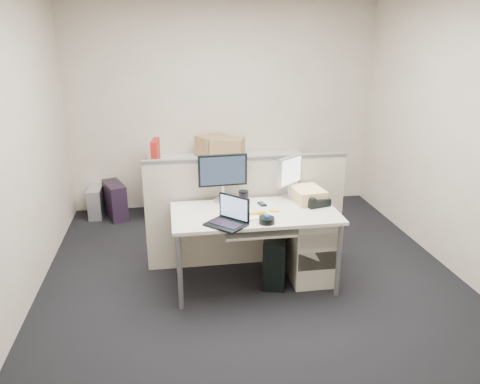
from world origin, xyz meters
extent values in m
cube|color=black|center=(0.00, 0.00, -0.01)|extent=(4.00, 4.50, 0.01)
cube|color=beige|center=(0.00, 2.25, 1.35)|extent=(4.00, 0.02, 2.70)
cube|color=beige|center=(0.00, -2.25, 1.35)|extent=(4.00, 0.02, 2.70)
cube|color=beige|center=(-2.00, 0.00, 1.35)|extent=(0.02, 4.50, 2.70)
cube|color=beige|center=(2.00, 0.00, 1.35)|extent=(0.02, 4.50, 2.70)
cube|color=beige|center=(0.00, 0.00, 0.71)|extent=(1.50, 0.75, 0.03)
cylinder|color=slate|center=(-0.70, -0.33, 0.35)|extent=(0.04, 0.04, 0.70)
cylinder|color=slate|center=(-0.70, 0.33, 0.35)|extent=(0.04, 0.04, 0.70)
cylinder|color=slate|center=(0.70, -0.33, 0.35)|extent=(0.04, 0.04, 0.70)
cylinder|color=slate|center=(0.70, 0.33, 0.35)|extent=(0.04, 0.04, 0.70)
cube|color=beige|center=(0.00, -0.18, 0.62)|extent=(0.62, 0.32, 0.02)
cube|color=beige|center=(0.55, 0.05, 0.33)|extent=(0.40, 0.55, 0.65)
cube|color=beige|center=(0.00, 0.45, 0.55)|extent=(2.00, 0.06, 1.10)
cube|color=beige|center=(0.00, 1.93, 0.36)|extent=(2.00, 0.60, 0.72)
cube|color=black|center=(-0.25, 0.32, 0.96)|extent=(0.47, 0.20, 0.46)
cube|color=#B7B7BC|center=(0.40, 0.32, 0.94)|extent=(0.37, 0.34, 0.41)
cube|color=black|center=(-0.30, -0.28, 0.85)|extent=(0.39, 0.39, 0.24)
cylinder|color=black|center=(0.05, -0.28, 0.76)|extent=(0.17, 0.17, 0.05)
cube|color=black|center=(0.60, 0.08, 0.76)|extent=(0.25, 0.22, 0.07)
cube|color=white|center=(-0.12, -0.08, 0.74)|extent=(0.29, 0.34, 0.01)
cube|color=gold|center=(0.18, 0.00, 0.74)|extent=(0.10, 0.10, 0.01)
cylinder|color=black|center=(-0.10, 0.02, 0.82)|extent=(0.09, 0.09, 0.18)
ellipsoid|color=gold|center=(0.00, -0.09, 0.75)|extent=(0.18, 0.07, 0.04)
cube|color=black|center=(0.10, 0.16, 0.74)|extent=(0.08, 0.12, 0.01)
cube|color=#EECA86|center=(0.55, 0.20, 0.79)|extent=(0.31, 0.37, 0.13)
cube|color=black|center=(-0.05, -0.14, 0.64)|extent=(0.48, 0.20, 0.03)
cube|color=black|center=(0.20, 0.05, 0.23)|extent=(0.31, 0.53, 0.47)
cube|color=black|center=(-1.45, 1.95, 0.23)|extent=(0.35, 0.53, 0.46)
cube|color=#B7B7BC|center=(-1.70, 2.03, 0.19)|extent=(0.17, 0.41, 0.38)
cube|color=olive|center=(-0.17, 2.02, 0.86)|extent=(0.48, 0.44, 0.29)
cube|color=olive|center=(0.00, 1.86, 0.86)|extent=(0.48, 0.42, 0.29)
cube|color=#A61A15|center=(-0.90, 1.83, 0.87)|extent=(0.11, 0.33, 0.30)
camera|label=1|loc=(-0.75, -3.87, 2.26)|focal=35.00mm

